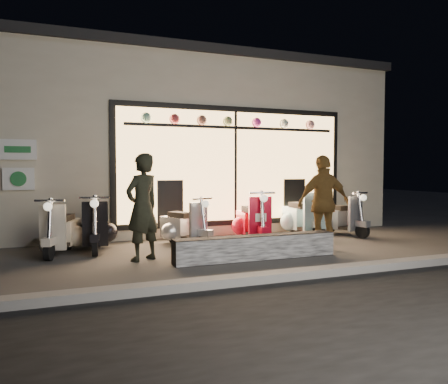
# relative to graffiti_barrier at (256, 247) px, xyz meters

# --- Properties ---
(ground) EXTENTS (40.00, 40.00, 0.00)m
(ground) POSITION_rel_graffiti_barrier_xyz_m (-0.09, 0.65, -0.20)
(ground) COLOR #383533
(ground) RESTS_ON ground
(kerb) EXTENTS (40.00, 0.25, 0.12)m
(kerb) POSITION_rel_graffiti_barrier_xyz_m (-0.09, -1.35, -0.14)
(kerb) COLOR slate
(kerb) RESTS_ON ground
(shop_building) EXTENTS (10.20, 6.23, 4.20)m
(shop_building) POSITION_rel_graffiti_barrier_xyz_m (-0.09, 5.63, 1.90)
(shop_building) COLOR beige
(shop_building) RESTS_ON ground
(graffiti_barrier) EXTENTS (2.79, 0.28, 0.40)m
(graffiti_barrier) POSITION_rel_graffiti_barrier_xyz_m (0.00, 0.00, 0.00)
(graffiti_barrier) COLOR black
(graffiti_barrier) RESTS_ON ground
(scooter_silver) EXTENTS (0.76, 1.25, 0.91)m
(scooter_silver) POSITION_rel_graffiti_barrier_xyz_m (-0.76, 1.77, 0.17)
(scooter_silver) COLOR black
(scooter_silver) RESTS_ON ground
(scooter_red) EXTENTS (0.57, 1.42, 1.01)m
(scooter_red) POSITION_rel_graffiti_barrier_xyz_m (0.71, 1.69, 0.20)
(scooter_red) COLOR black
(scooter_red) RESTS_ON ground
(scooter_black) EXTENTS (0.54, 1.37, 0.97)m
(scooter_black) POSITION_rel_graffiti_barrier_xyz_m (-2.35, 1.93, 0.19)
(scooter_black) COLOR black
(scooter_black) RESTS_ON ground
(scooter_cream) EXTENTS (0.70, 1.32, 0.95)m
(scooter_cream) POSITION_rel_graffiti_barrier_xyz_m (-2.95, 1.76, 0.18)
(scooter_cream) COLOR black
(scooter_cream) RESTS_ON ground
(scooter_blue) EXTENTS (0.50, 1.46, 1.05)m
(scooter_blue) POSITION_rel_graffiti_barrier_xyz_m (2.01, 1.92, 0.22)
(scooter_blue) COLOR black
(scooter_blue) RESTS_ON ground
(scooter_grey) EXTENTS (0.65, 1.33, 0.94)m
(scooter_grey) POSITION_rel_graffiti_barrier_xyz_m (2.89, 1.83, 0.18)
(scooter_grey) COLOR black
(scooter_grey) RESTS_ON ground
(man) EXTENTS (0.76, 0.68, 1.74)m
(man) POSITION_rel_graffiti_barrier_xyz_m (-1.74, 0.61, 0.67)
(man) COLOR black
(man) RESTS_ON ground
(woman) EXTENTS (1.04, 0.49, 1.74)m
(woman) POSITION_rel_graffiti_barrier_xyz_m (1.50, 0.31, 0.67)
(woman) COLOR brown
(woman) RESTS_ON ground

